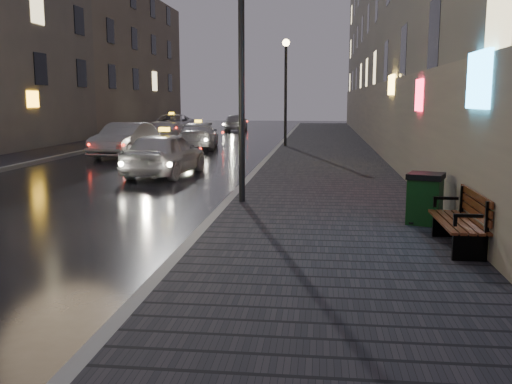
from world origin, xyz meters
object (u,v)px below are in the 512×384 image
bench (463,220)px  taxi_far (172,125)px  lamp_near (241,54)px  car_left_mid (125,140)px  taxi_mid (198,136)px  car_far (236,122)px  taxi_near (165,154)px  trash_bin (425,198)px  lamp_far (286,79)px

bench → taxi_far: 31.65m
lamp_near → car_left_mid: size_ratio=1.18×
lamp_near → taxi_mid: size_ratio=1.15×
car_far → taxi_mid: bearing=88.0°
taxi_mid → car_far: 16.09m
taxi_near → car_far: 26.45m
taxi_mid → car_far: car_far is taller
bench → taxi_mid: (-8.48, 19.41, 0.06)m
lamp_near → taxi_far: lamp_near is taller
taxi_near → taxi_far: (-5.07, 20.02, 0.02)m
lamp_near → trash_bin: bearing=-27.5°
lamp_far → taxi_near: size_ratio=1.24×
trash_bin → bench: bearing=-61.1°
taxi_near → taxi_far: taxi_far is taller
bench → taxi_near: (-7.37, 9.08, 0.12)m
lamp_near → taxi_far: 26.82m
trash_bin → taxi_far: (-12.16, 27.31, 0.10)m
taxi_near → car_left_mid: (-3.43, 5.96, 0.01)m
bench → car_far: car_far is taller
lamp_far → taxi_mid: 5.25m
car_left_mid → lamp_far: bearing=40.0°
lamp_far → taxi_far: 12.83m
bench → taxi_far: size_ratio=0.34×
taxi_near → taxi_far: bearing=-70.3°
lamp_far → bench: (4.07, -19.77, -2.88)m
lamp_near → bench: 6.25m
lamp_near → taxi_mid: lamp_near is taller
taxi_near → taxi_mid: 10.39m
lamp_near → taxi_near: size_ratio=1.24×
trash_bin → taxi_far: taxi_far is taller
taxi_near → taxi_far: 20.66m
car_far → lamp_near: bearing=95.1°
lamp_near → bench: bearing=-42.8°
lamp_far → car_far: 16.69m
lamp_near → lamp_far: size_ratio=1.00×
car_left_mid → taxi_far: 14.16m
car_far → taxi_far: bearing=57.7°
lamp_near → taxi_mid: 16.49m
bench → lamp_near: bearing=137.0°
trash_bin → car_far: 34.79m
trash_bin → car_left_mid: car_left_mid is taller
trash_bin → car_far: (-8.66, 33.69, 0.05)m
bench → car_left_mid: car_left_mid is taller
bench → trash_bin: size_ratio=1.85×
lamp_near → bench: size_ratio=2.95×
car_left_mid → taxi_far: (-1.64, 14.07, 0.00)m
lamp_far → taxi_mid: bearing=-175.3°
lamp_far → car_left_mid: 8.67m
trash_bin → lamp_far: bearing=121.9°
car_far → taxi_near: bearing=89.8°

